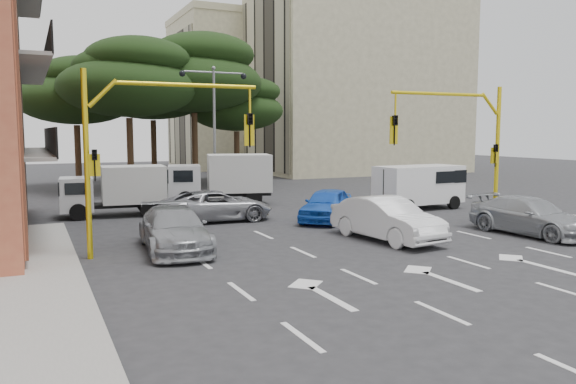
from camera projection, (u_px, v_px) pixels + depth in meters
name	position (u px, v px, depth m)	size (l,w,h in m)	color
ground	(354.00, 247.00, 19.75)	(120.00, 120.00, 0.00)	#28282B
median_strip	(215.00, 197.00, 34.17)	(1.40, 6.00, 0.15)	gray
apartment_beige_near	(357.00, 78.00, 55.95)	(20.20, 12.15, 18.70)	tan
apartment_beige_far	(249.00, 93.00, 63.94)	(16.20, 12.15, 16.70)	tan
pine_left_near	(129.00, 77.00, 37.07)	(9.15, 9.15, 10.23)	#382616
pine_center	(195.00, 73.00, 40.89)	(9.98, 9.98, 11.16)	#382616
pine_left_far	(76.00, 91.00, 39.50)	(8.32, 8.32, 9.30)	#382616
pine_right	(237.00, 104.00, 44.60)	(7.49, 7.49, 8.37)	#382616
pine_back	(153.00, 87.00, 44.64)	(9.15, 9.15, 10.23)	#382616
signal_mast_right	(467.00, 135.00, 23.98)	(5.79, 0.37, 6.00)	yellow
signal_mast_left	(144.00, 137.00, 18.27)	(5.79, 0.37, 6.00)	yellow
street_lamp_center	(214.00, 108.00, 33.59)	(4.16, 0.36, 7.77)	slate
car_white_hatch	(387.00, 219.00, 20.93)	(1.70, 4.87, 1.61)	silver
car_blue_compact	(327.00, 205.00, 25.47)	(1.76, 4.37, 1.49)	blue
car_silver_wagon	(174.00, 229.00, 19.12)	(2.06, 5.08, 1.47)	#96999E
car_silver_cross_a	(217.00, 206.00, 25.46)	(2.33, 5.05, 1.40)	#94959B
car_silver_parked	(530.00, 216.00, 22.09)	(2.05, 5.05, 1.46)	#9EA2A6
van_white	(419.00, 187.00, 29.37)	(2.10, 4.64, 2.32)	white
box_truck_a	(115.00, 191.00, 26.87)	(2.05, 4.89, 2.41)	silver
box_truck_b	(221.00, 180.00, 31.03)	(2.38, 5.68, 2.79)	silver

